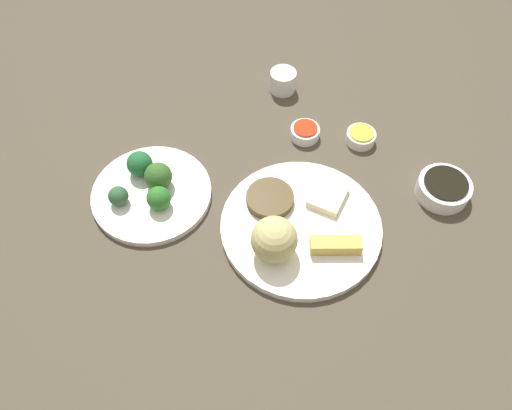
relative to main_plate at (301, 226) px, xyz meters
name	(u,v)px	position (x,y,z in m)	size (l,w,h in m)	color
tabletop	(306,223)	(-0.01, -0.02, -0.02)	(2.20, 2.20, 0.02)	#484031
main_plate	(301,226)	(0.00, 0.00, 0.00)	(0.30, 0.30, 0.02)	white
rice_scoop	(274,239)	(0.03, 0.07, 0.05)	(0.08, 0.08, 0.08)	tan
spring_roll	(336,245)	(-0.07, 0.03, 0.02)	(0.09, 0.03, 0.03)	gold
crab_rangoon_wonton	(328,196)	(-0.03, -0.07, 0.02)	(0.06, 0.07, 0.02)	beige
stir_fry_heap	(270,198)	(0.07, -0.03, 0.02)	(0.09, 0.09, 0.02)	#473619
broccoli_plate	(152,194)	(0.30, 0.02, 0.00)	(0.23, 0.23, 0.01)	white
broccoli_floret_0	(159,198)	(0.27, 0.04, 0.03)	(0.05, 0.05, 0.05)	#2B6E25
broccoli_floret_1	(139,165)	(0.34, -0.02, 0.03)	(0.05, 0.05, 0.05)	#1F6131
broccoli_floret_2	(158,176)	(0.29, 0.00, 0.03)	(0.05, 0.05, 0.05)	#345F26
broccoli_floret_3	(118,196)	(0.34, 0.06, 0.03)	(0.04, 0.04, 0.04)	#2E5733
soy_sauce_bowl	(443,189)	(-0.24, -0.16, 0.01)	(0.10, 0.10, 0.03)	white
soy_sauce_bowl_liquid	(446,183)	(-0.24, -0.16, 0.03)	(0.08, 0.08, 0.00)	black
sauce_ramekin_hot_mustard	(361,137)	(-0.06, -0.25, 0.00)	(0.06, 0.06, 0.02)	white
sauce_ramekin_hot_mustard_liquid	(362,133)	(-0.06, -0.25, 0.02)	(0.05, 0.05, 0.00)	gold
sauce_ramekin_sweet_and_sour	(305,132)	(0.05, -0.23, 0.00)	(0.06, 0.06, 0.02)	white
sauce_ramekin_sweet_and_sour_liquid	(305,128)	(0.05, -0.23, 0.02)	(0.05, 0.05, 0.00)	red
teacup	(283,81)	(0.14, -0.35, 0.02)	(0.06, 0.06, 0.05)	white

